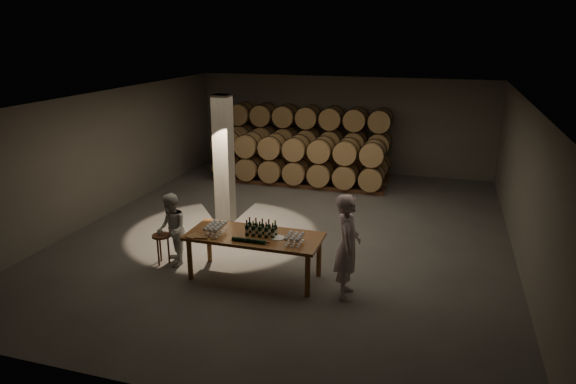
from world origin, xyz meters
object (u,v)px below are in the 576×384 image
(tasting_table, at_px, (254,240))
(plate, at_px, (278,238))
(notebook_near, at_px, (202,237))
(bottle_cluster, at_px, (261,230))
(person_woman, at_px, (171,230))
(stool, at_px, (162,240))
(person_man, at_px, (348,246))

(tasting_table, height_order, plate, plate)
(notebook_near, bearing_deg, plate, 3.22)
(bottle_cluster, relative_size, person_woman, 0.39)
(bottle_cluster, height_order, stool, bottle_cluster)
(plate, xyz_separation_m, stool, (-2.55, 0.07, -0.39))
(tasting_table, relative_size, stool, 4.08)
(notebook_near, xyz_separation_m, person_woman, (-0.94, 0.49, -0.16))
(bottle_cluster, relative_size, plate, 2.23)
(bottle_cluster, height_order, notebook_near, bottle_cluster)
(notebook_near, height_order, person_man, person_man)
(tasting_table, relative_size, plate, 9.67)
(stool, bearing_deg, notebook_near, -21.11)
(plate, height_order, stool, plate)
(tasting_table, bearing_deg, person_woman, 177.54)
(plate, height_order, person_man, person_man)
(person_man, bearing_deg, notebook_near, 86.97)
(plate, relative_size, person_woman, 0.18)
(notebook_near, xyz_separation_m, stool, (-1.17, 0.45, -0.39))
(tasting_table, distance_m, bottle_cluster, 0.26)
(bottle_cluster, xyz_separation_m, plate, (0.35, -0.04, -0.10))
(tasting_table, xyz_separation_m, plate, (0.48, -0.02, 0.11))
(tasting_table, distance_m, stool, 2.08)
(notebook_near, bearing_deg, person_man, -7.36)
(bottle_cluster, bearing_deg, tasting_table, -173.95)
(tasting_table, bearing_deg, bottle_cluster, 6.05)
(bottle_cluster, bearing_deg, stool, 179.22)
(plate, bearing_deg, tasting_table, 177.18)
(plate, relative_size, person_man, 0.14)
(person_man, bearing_deg, bottle_cluster, 75.87)
(person_man, bearing_deg, stool, 78.91)
(bottle_cluster, relative_size, stool, 0.94)
(notebook_near, bearing_deg, person_woman, 140.43)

